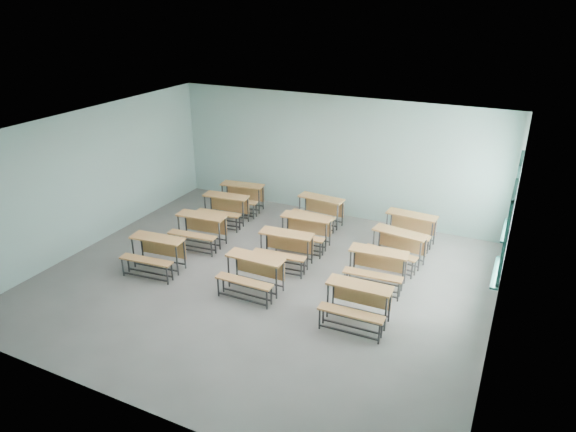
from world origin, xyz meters
name	(u,v)px	position (x,y,z in m)	size (l,w,h in m)	color
room	(266,210)	(0.08, 0.03, 1.60)	(9.04, 8.04, 3.24)	slate
desk_unit_r0c0	(156,250)	(-2.28, -0.62, 0.50)	(1.26, 0.91, 0.74)	#B17840
desk_unit_r0c1	(253,270)	(0.03, -0.47, 0.50)	(1.19, 0.80, 0.74)	#B17840
desk_unit_r0c2	(357,299)	(2.24, -0.59, 0.50)	(1.21, 0.83, 0.74)	#B17840
desk_unit_r1c0	(200,226)	(-2.13, 0.80, 0.50)	(1.25, 0.90, 0.74)	#B17840
desk_unit_r1c1	(285,245)	(0.12, 0.79, 0.50)	(1.25, 0.90, 0.74)	#B17840
desk_unit_r1c2	(377,263)	(2.18, 0.84, 0.50)	(1.23, 0.87, 0.74)	#B17840
desk_unit_r2c0	(225,205)	(-2.29, 2.15, 0.50)	(1.26, 0.91, 0.74)	#B17840
desk_unit_r2c1	(305,227)	(0.14, 1.80, 0.50)	(1.23, 0.87, 0.74)	#B17840
desk_unit_r2c2	(397,243)	(2.32, 1.92, 0.50)	(1.28, 0.95, 0.74)	#B17840
desk_unit_r3c0	(241,194)	(-2.33, 3.07, 0.50)	(1.28, 0.94, 0.74)	#B17840
desk_unit_r3c1	(319,207)	(-0.02, 3.09, 0.50)	(1.24, 0.89, 0.74)	#B17840
desk_unit_r3c2	(410,225)	(2.33, 3.01, 0.50)	(1.23, 0.87, 0.74)	#B17840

